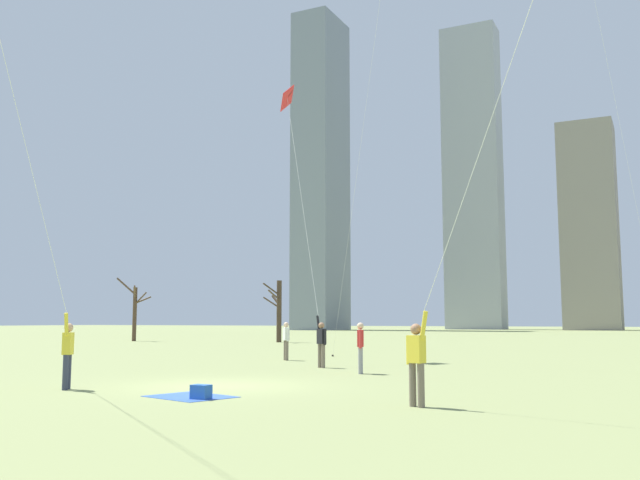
{
  "coord_description": "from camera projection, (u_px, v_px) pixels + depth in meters",
  "views": [
    {
      "loc": [
        10.44,
        -15.15,
        1.67
      ],
      "look_at": [
        0.0,
        6.0,
        4.44
      ],
      "focal_mm": 38.84,
      "sensor_mm": 36.0,
      "label": 1
    }
  ],
  "objects": [
    {
      "name": "kite_flyer_midfield_right_yellow",
      "position": [
        22.0,
        157.0,
        15.43
      ],
      "size": [
        2.67,
        9.99,
        20.71
      ],
      "color": "#33384C",
      "rests_on": "ground"
    },
    {
      "name": "bystander_watching_nearby",
      "position": [
        286.0,
        339.0,
        29.55
      ],
      "size": [
        0.4,
        0.38,
        1.62
      ],
      "color": "#726656",
      "rests_on": "ground"
    },
    {
      "name": "picnic_spot",
      "position": [
        196.0,
        394.0,
        15.04
      ],
      "size": [
        2.12,
        1.84,
        0.31
      ],
      "color": "#3359B2",
      "rests_on": "ground"
    },
    {
      "name": "kite_flyer_foreground_left_red",
      "position": [
        312.0,
        272.0,
        26.61
      ],
      "size": [
        4.55,
        5.6,
        12.67
      ],
      "color": "#726656",
      "rests_on": "ground"
    },
    {
      "name": "skyline_short_annex",
      "position": [
        590.0,
        226.0,
        128.36
      ],
      "size": [
        9.79,
        9.95,
        38.27
      ],
      "color": "gray",
      "rests_on": "ground"
    },
    {
      "name": "ground_plane",
      "position": [
        217.0,
        386.0,
        17.89
      ],
      "size": [
        400.0,
        400.0,
        0.0
      ],
      "primitive_type": "plane",
      "color": "#848E56"
    },
    {
      "name": "bare_tree_right_of_center",
      "position": [
        278.0,
        309.0,
        54.64
      ],
      "size": [
        1.58,
        2.25,
        4.86
      ],
      "color": "#423326",
      "rests_on": "ground"
    },
    {
      "name": "bystander_strolling_midfield",
      "position": [
        360.0,
        345.0,
        22.1
      ],
      "size": [
        0.31,
        0.48,
        1.62
      ],
      "color": "gray",
      "rests_on": "ground"
    },
    {
      "name": "distant_kite_low_near_trees_green",
      "position": [
        376.0,
        30.0,
        28.91
      ],
      "size": [
        5.03,
        5.28,
        16.85
      ],
      "color": "green",
      "rests_on": "ground"
    },
    {
      "name": "skyline_tall_tower",
      "position": [
        473.0,
        176.0,
        142.32
      ],
      "size": [
        11.25,
        6.54,
        62.65
      ],
      "color": "#9EA3AD",
      "rests_on": "ground"
    },
    {
      "name": "bare_tree_rightmost",
      "position": [
        135.0,
        310.0,
        57.74
      ],
      "size": [
        2.77,
        2.21,
        5.31
      ],
      "color": "#4C3828",
      "rests_on": "ground"
    },
    {
      "name": "skyline_slender_spire",
      "position": [
        321.0,
        171.0,
        132.61
      ],
      "size": [
        7.36,
        11.21,
        60.43
      ],
      "color": "gray",
      "rests_on": "ground"
    },
    {
      "name": "kite_flyer_foreground_right_orange",
      "position": [
        508.0,
        93.0,
        11.98
      ],
      "size": [
        8.82,
        5.85,
        18.97
      ],
      "color": "#726656",
      "rests_on": "ground"
    }
  ]
}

